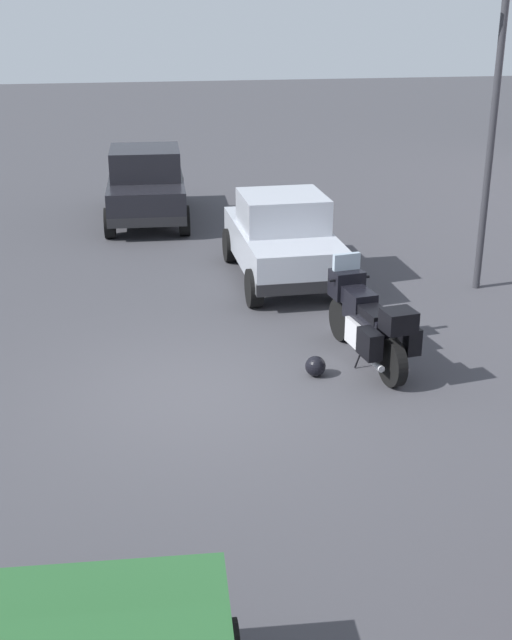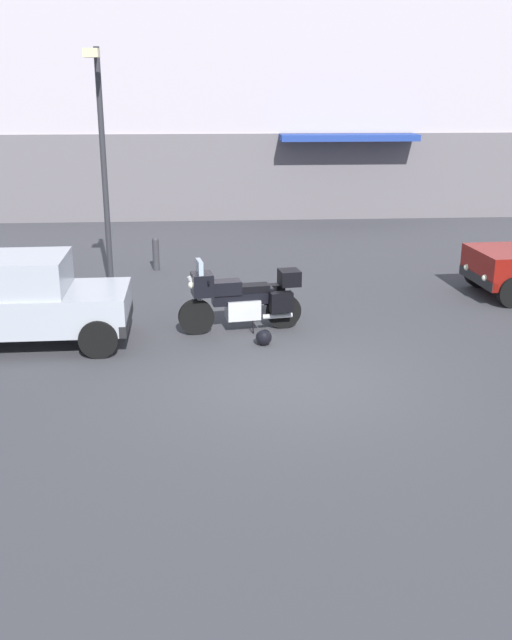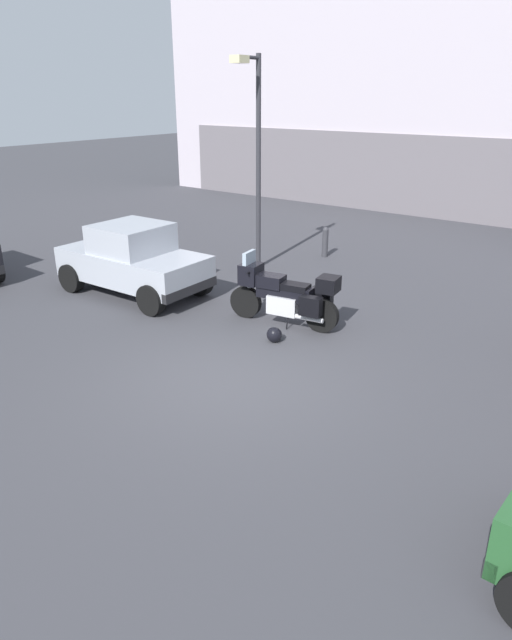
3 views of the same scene
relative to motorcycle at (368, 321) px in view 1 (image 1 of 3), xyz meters
name	(u,v)px [view 1 (image 1 of 3)]	position (x,y,z in m)	size (l,w,h in m)	color
ground_plane	(203,394)	(0.61, -2.35, -0.62)	(80.00, 80.00, 0.00)	#38383D
motorcycle	(368,321)	(0.00, 0.00, 0.00)	(2.25, 0.92, 1.36)	black
helmet	(315,366)	(0.32, -0.80, -0.48)	(0.28, 0.28, 0.28)	black
car_hatchback_near	(146,184)	(-8.34, -2.68, 0.19)	(3.93, 1.92, 1.64)	black
car_compact_side	(282,238)	(-3.70, -0.47, 0.15)	(3.51, 1.77, 1.56)	#9EA3AD
streetlamp_curbside	(486,112)	(-2.71, 2.67, 2.41)	(0.28, 0.94, 5.00)	#2D2D33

